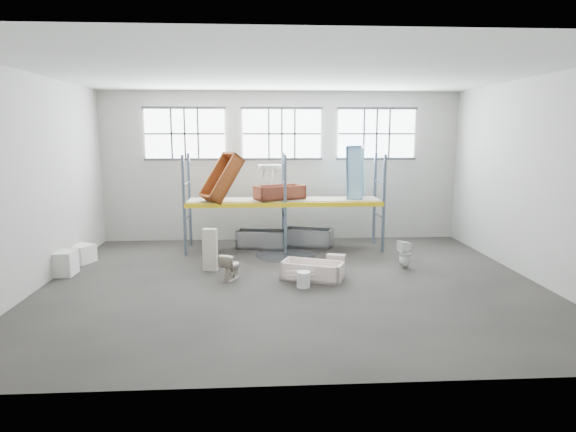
{
  "coord_description": "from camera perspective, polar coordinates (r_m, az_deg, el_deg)",
  "views": [
    {
      "loc": [
        -0.79,
        -11.6,
        3.63
      ],
      "look_at": [
        0.0,
        1.5,
        1.4
      ],
      "focal_mm": 30.57,
      "sensor_mm": 36.0,
      "label": 1
    }
  ],
  "objects": [
    {
      "name": "wall_left",
      "position": [
        12.79,
        -27.78,
        3.46
      ],
      "size": [
        0.1,
        10.0,
        5.0
      ],
      "primitive_type": "cube",
      "color": "#A09D94",
      "rests_on": "ground"
    },
    {
      "name": "rack_upright_rb",
      "position": [
        16.29,
        10.04,
        1.99
      ],
      "size": [
        0.08,
        0.08,
        3.0
      ],
      "primitive_type": "cube",
      "color": "slate",
      "rests_on": "floor"
    },
    {
      "name": "rust_tub_tilted",
      "position": [
        14.95,
        -7.72,
        4.44
      ],
      "size": [
        1.45,
        1.31,
        1.53
      ],
      "primitive_type": null,
      "rotation": [
        0.0,
        -0.96,
        0.59
      ],
      "color": "brown",
      "rests_on": "shelf_deck"
    },
    {
      "name": "window_mid",
      "position": [
        16.56,
        -0.73,
        9.54
      ],
      "size": [
        2.6,
        0.04,
        1.6
      ],
      "primitive_type": "cube",
      "color": "white",
      "rests_on": "wall_back"
    },
    {
      "name": "window_right",
      "position": [
        17.01,
        10.25,
        9.4
      ],
      "size": [
        2.6,
        0.04,
        1.6
      ],
      "primitive_type": "cube",
      "color": "white",
      "rests_on": "wall_back"
    },
    {
      "name": "rack_beam_front",
      "position": [
        14.68,
        -0.33,
        1.3
      ],
      "size": [
        6.0,
        0.1,
        0.14
      ],
      "primitive_type": "cube",
      "color": "yellow",
      "rests_on": "floor"
    },
    {
      "name": "blue_tub_upright",
      "position": [
        15.55,
        7.83,
        5.0
      ],
      "size": [
        0.74,
        0.92,
        1.71
      ],
      "primitive_type": null,
      "rotation": [
        0.0,
        1.54,
        -0.29
      ],
      "color": "#7CB0D7",
      "rests_on": "shelf_deck"
    },
    {
      "name": "ceiling",
      "position": [
        11.71,
        0.46,
        16.6
      ],
      "size": [
        12.0,
        10.0,
        0.1
      ],
      "primitive_type": "cube",
      "color": "silver",
      "rests_on": "ground"
    },
    {
      "name": "steel_tub_right",
      "position": [
        15.93,
        2.36,
        -2.48
      ],
      "size": [
        1.71,
        1.21,
        0.57
      ],
      "primitive_type": null,
      "rotation": [
        0.0,
        0.0,
        -0.34
      ],
      "color": "#AAACB2",
      "rests_on": "floor"
    },
    {
      "name": "rack_upright_la",
      "position": [
        14.82,
        -11.99,
        1.17
      ],
      "size": [
        0.08,
        0.08,
        3.0
      ],
      "primitive_type": "cube",
      "color": "slate",
      "rests_on": "floor"
    },
    {
      "name": "cistern_tall",
      "position": [
        13.23,
        -9.04,
        -3.88
      ],
      "size": [
        0.39,
        0.29,
        1.13
      ],
      "primitive_type": "cube",
      "rotation": [
        0.0,
        0.0,
        -0.14
      ],
      "color": "beige",
      "rests_on": "floor"
    },
    {
      "name": "carton_near",
      "position": [
        13.99,
        -24.97,
        -5.0
      ],
      "size": [
        0.73,
        0.63,
        0.62
      ],
      "primitive_type": "cube",
      "rotation": [
        0.0,
        0.0,
        -0.01
      ],
      "color": "silver",
      "rests_on": "floor"
    },
    {
      "name": "rack_upright_lb",
      "position": [
        16.0,
        -11.37,
        1.81
      ],
      "size": [
        0.08,
        0.08,
        3.0
      ],
      "primitive_type": "cube",
      "color": "slate",
      "rests_on": "floor"
    },
    {
      "name": "wall_back",
      "position": [
        16.71,
        -0.74,
        5.77
      ],
      "size": [
        12.0,
        0.1,
        5.0
      ],
      "primitive_type": "cube",
      "color": "#A7A49B",
      "rests_on": "ground"
    },
    {
      "name": "rack_beam_back",
      "position": [
        15.86,
        -0.57,
        1.93
      ],
      "size": [
        6.0,
        0.1,
        0.14
      ],
      "primitive_type": "cube",
      "color": "yellow",
      "rests_on": "floor"
    },
    {
      "name": "bucket",
      "position": [
        11.76,
        1.81,
        -7.4
      ],
      "size": [
        0.41,
        0.41,
        0.37
      ],
      "primitive_type": "cylinder",
      "rotation": [
        0.0,
        0.0,
        -0.35
      ],
      "color": "white",
      "rests_on": "floor"
    },
    {
      "name": "rack_upright_ma",
      "position": [
        14.68,
        -0.33,
        1.3
      ],
      "size": [
        0.08,
        0.08,
        3.0
      ],
      "primitive_type": "cube",
      "color": "slate",
      "rests_on": "floor"
    },
    {
      "name": "toilet_beige",
      "position": [
        12.41,
        -6.7,
        -5.83
      ],
      "size": [
        0.61,
        0.75,
        0.67
      ],
      "primitive_type": "imported",
      "rotation": [
        0.0,
        0.0,
        2.71
      ],
      "color": "beige",
      "rests_on": "floor"
    },
    {
      "name": "rack_upright_ra",
      "position": [
        15.14,
        11.09,
        1.38
      ],
      "size": [
        0.08,
        0.08,
        3.0
      ],
      "primitive_type": "cube",
      "color": "slate",
      "rests_on": "floor"
    },
    {
      "name": "sink_on_shelf",
      "position": [
        15.01,
        -2.11,
        3.77
      ],
      "size": [
        0.84,
        0.73,
        0.63
      ],
      "primitive_type": "imported",
      "rotation": [
        0.0,
        0.0,
        0.3
      ],
      "color": "silver",
      "rests_on": "rust_tub_flat"
    },
    {
      "name": "rust_tub_flat",
      "position": [
        15.14,
        -0.99,
        2.78
      ],
      "size": [
        1.65,
        1.21,
        0.42
      ],
      "primitive_type": null,
      "rotation": [
        0.0,
        0.0,
        0.39
      ],
      "color": "brown",
      "rests_on": "shelf_deck"
    },
    {
      "name": "steel_tub_left",
      "position": [
        15.69,
        -3.1,
        -2.68
      ],
      "size": [
        1.63,
        0.93,
        0.57
      ],
      "primitive_type": null,
      "rotation": [
        0.0,
        0.0,
        -0.14
      ],
      "color": "#95979D",
      "rests_on": "floor"
    },
    {
      "name": "window_left",
      "position": [
        16.71,
        -11.9,
        9.34
      ],
      "size": [
        2.6,
        0.04,
        1.6
      ],
      "primitive_type": "cube",
      "color": "white",
      "rests_on": "wall_back"
    },
    {
      "name": "shelf_deck",
      "position": [
        15.26,
        -0.45,
        1.93
      ],
      "size": [
        5.9,
        1.1,
        0.03
      ],
      "primitive_type": "cube",
      "color": "gray",
      "rests_on": "floor"
    },
    {
      "name": "rack_upright_mb",
      "position": [
        15.86,
        -0.57,
        1.93
      ],
      "size": [
        0.08,
        0.08,
        3.0
      ],
      "primitive_type": "cube",
      "color": "slate",
      "rests_on": "floor"
    },
    {
      "name": "toilet_white",
      "position": [
        13.68,
        13.5,
        -4.35
      ],
      "size": [
        0.44,
        0.43,
        0.77
      ],
      "primitive_type": "imported",
      "rotation": [
        0.0,
        0.0,
        -1.28
      ],
      "color": "white",
      "rests_on": "floor"
    },
    {
      "name": "sink_in_tub",
      "position": [
        12.83,
        1.4,
        -6.06
      ],
      "size": [
        0.55,
        0.55,
        0.14
      ],
      "primitive_type": "imported",
      "rotation": [
        0.0,
        0.0,
        0.41
      ],
      "color": "beige",
      "rests_on": "bathtub_beige"
    },
    {
      "name": "wet_patch",
      "position": [
        14.77,
        -0.28,
        -4.57
      ],
      "size": [
        1.8,
        1.8,
        0.0
      ],
      "primitive_type": "cylinder",
      "color": "black",
      "rests_on": "floor"
    },
    {
      "name": "bathtub_beige",
      "position": [
        12.37,
        2.87,
        -6.36
      ],
      "size": [
        1.67,
        1.24,
        0.45
      ],
      "primitive_type": null,
      "rotation": [
        0.0,
        0.0,
        -0.39
      ],
      "color": "white",
      "rests_on": "floor"
    },
    {
      "name": "wall_right",
      "position": [
        13.51,
        27.04,
        3.79
      ],
      "size": [
        0.1,
        10.0,
        5.0
      ],
      "primitive_type": "cube",
      "color": "#BAB7AC",
      "rests_on": "ground"
    },
    {
      "name": "carton_far",
      "position": [
        15.09,
        -22.92,
        -4.06
      ],
      "size": [
        0.8,
        0.8,
        0.5
      ],
      "primitive_type": "cube",
      "rotation": [
        0.0,
        0.0,
        -0.43
      ],
      "color": "white",
      "rests_on": "floor"
    },
    {
      "name": "wall_front",
      "position": [
        6.69,
        3.38,
        -0.11
      ],
      "size": [
        12.0,
        0.1,
        5.0
      ],
      "primitive_type": "cube",
      "color": "#ACA9A0",
      "rests_on": "ground"
    },
    {
      "name": "floor",
      "position": [
        12.2,
        0.43,
        -7.92
      ],
      "size": [
        12.0,
        10.0,
        0.1
      ],
      "primitive_type": "cube",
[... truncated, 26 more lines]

